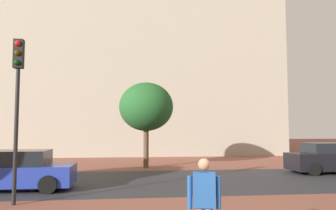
% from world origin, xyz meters
% --- Properties ---
extents(ground_plane, '(120.00, 120.00, 0.00)m').
position_xyz_m(ground_plane, '(0.00, 10.00, 0.00)').
color(ground_plane, brown).
extents(street_asphalt_strip, '(120.00, 7.17, 0.00)m').
position_xyz_m(street_asphalt_strip, '(0.00, 9.25, 0.00)').
color(street_asphalt_strip, '#2D2D33').
rests_on(street_asphalt_strip, ground_plane).
extents(landmark_building, '(28.90, 14.68, 37.05)m').
position_xyz_m(landmark_building, '(-2.76, 28.87, 11.04)').
color(landmark_building, '#B2A893').
rests_on(landmark_building, ground_plane).
extents(person_skater, '(0.60, 0.34, 1.73)m').
position_xyz_m(person_skater, '(-0.69, 0.56, 0.96)').
color(person_skater, slate).
rests_on(person_skater, ground_plane).
extents(car_blue, '(4.35, 1.97, 1.47)m').
position_xyz_m(car_blue, '(-6.31, 7.67, 0.70)').
color(car_blue, '#23389E').
rests_on(car_blue, ground_plane).
extents(car_black, '(4.24, 1.99, 1.56)m').
position_xyz_m(car_black, '(8.36, 10.82, 0.75)').
color(car_black, black).
rests_on(car_black, ground_plane).
extents(traffic_light_pole, '(0.28, 0.34, 5.04)m').
position_xyz_m(traffic_light_pole, '(-5.46, 5.11, 3.50)').
color(traffic_light_pole, black).
rests_on(traffic_light_pole, ground_plane).
extents(tree_curb_far, '(3.24, 3.24, 5.08)m').
position_xyz_m(tree_curb_far, '(-1.03, 14.40, 3.60)').
color(tree_curb_far, brown).
rests_on(tree_curb_far, ground_plane).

